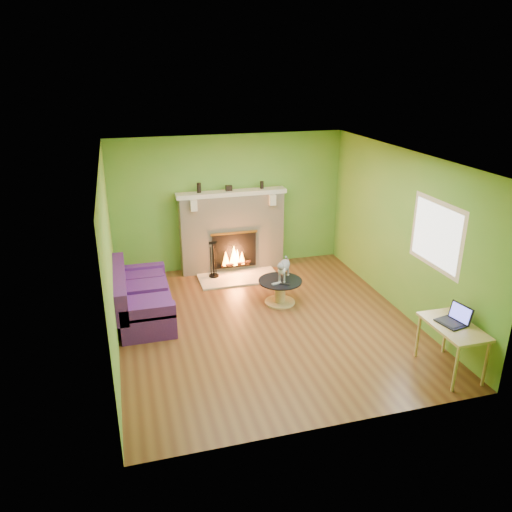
# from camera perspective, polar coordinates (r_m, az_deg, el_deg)

# --- Properties ---
(floor) EXTENTS (5.00, 5.00, 0.00)m
(floor) POSITION_cam_1_polar(r_m,az_deg,el_deg) (7.93, 1.14, -7.61)
(floor) COLOR #593119
(floor) RESTS_ON ground
(ceiling) EXTENTS (5.00, 5.00, 0.00)m
(ceiling) POSITION_cam_1_polar(r_m,az_deg,el_deg) (7.05, 1.30, 11.24)
(ceiling) COLOR white
(ceiling) RESTS_ON wall_back
(wall_back) EXTENTS (5.00, 0.00, 5.00)m
(wall_back) POSITION_cam_1_polar(r_m,az_deg,el_deg) (9.70, -3.07, 6.11)
(wall_back) COLOR #529831
(wall_back) RESTS_ON floor
(wall_front) EXTENTS (5.00, 0.00, 5.00)m
(wall_front) POSITION_cam_1_polar(r_m,az_deg,el_deg) (5.26, 9.16, -7.74)
(wall_front) COLOR #529831
(wall_front) RESTS_ON floor
(wall_left) EXTENTS (0.00, 5.00, 5.00)m
(wall_left) POSITION_cam_1_polar(r_m,az_deg,el_deg) (7.11, -16.42, -0.45)
(wall_left) COLOR #529831
(wall_left) RESTS_ON floor
(wall_right) EXTENTS (0.00, 5.00, 5.00)m
(wall_right) POSITION_cam_1_polar(r_m,az_deg,el_deg) (8.29, 16.29, 2.63)
(wall_right) COLOR #529831
(wall_right) RESTS_ON floor
(window_frame) EXTENTS (0.00, 1.20, 1.20)m
(window_frame) POSITION_cam_1_polar(r_m,az_deg,el_deg) (7.51, 19.93, 2.29)
(window_frame) COLOR silver
(window_frame) RESTS_ON wall_right
(window_pane) EXTENTS (0.00, 1.06, 1.06)m
(window_pane) POSITION_cam_1_polar(r_m,az_deg,el_deg) (7.50, 19.88, 2.29)
(window_pane) COLOR white
(window_pane) RESTS_ON wall_right
(fireplace) EXTENTS (2.10, 0.46, 1.58)m
(fireplace) POSITION_cam_1_polar(r_m,az_deg,el_deg) (9.68, -2.77, 2.82)
(fireplace) COLOR #BEB79E
(fireplace) RESTS_ON floor
(hearth) EXTENTS (1.50, 0.75, 0.03)m
(hearth) POSITION_cam_1_polar(r_m,az_deg,el_deg) (9.48, -1.98, -2.47)
(hearth) COLOR beige
(hearth) RESTS_ON floor
(mantel) EXTENTS (2.10, 0.28, 0.08)m
(mantel) POSITION_cam_1_polar(r_m,az_deg,el_deg) (9.45, -2.82, 7.21)
(mantel) COLOR beige
(mantel) RESTS_ON fireplace
(sofa) EXTENTS (0.85, 1.78, 0.80)m
(sofa) POSITION_cam_1_polar(r_m,az_deg,el_deg) (8.20, -13.01, -4.72)
(sofa) COLOR #3F185E
(sofa) RESTS_ON floor
(coffee_table) EXTENTS (0.74, 0.74, 0.42)m
(coffee_table) POSITION_cam_1_polar(r_m,az_deg,el_deg) (8.45, 2.76, -3.89)
(coffee_table) COLOR tan
(coffee_table) RESTS_ON floor
(desk) EXTENTS (0.53, 0.91, 0.68)m
(desk) POSITION_cam_1_polar(r_m,az_deg,el_deg) (6.98, 21.61, -7.97)
(desk) COLOR tan
(desk) RESTS_ON floor
(cat) EXTENTS (0.52, 0.65, 0.39)m
(cat) POSITION_cam_1_polar(r_m,az_deg,el_deg) (8.37, 3.22, -1.38)
(cat) COLOR slate
(cat) RESTS_ON coffee_table
(remote_silver) EXTENTS (0.18, 0.08, 0.02)m
(remote_silver) POSITION_cam_1_polar(r_m,az_deg,el_deg) (8.24, 2.38, -3.14)
(remote_silver) COLOR #99999B
(remote_silver) RESTS_ON coffee_table
(remote_black) EXTENTS (0.16, 0.12, 0.02)m
(remote_black) POSITION_cam_1_polar(r_m,az_deg,el_deg) (8.23, 3.31, -3.21)
(remote_black) COLOR black
(remote_black) RESTS_ON coffee_table
(laptop) EXTENTS (0.36, 0.40, 0.26)m
(laptop) POSITION_cam_1_polar(r_m,az_deg,el_deg) (6.91, 21.47, -6.29)
(laptop) COLOR black
(laptop) RESTS_ON desk
(fire_tools) EXTENTS (0.19, 0.19, 0.70)m
(fire_tools) POSITION_cam_1_polar(r_m,az_deg,el_deg) (9.39, -4.89, -0.35)
(fire_tools) COLOR black
(fire_tools) RESTS_ON hearth
(mantel_vase_left) EXTENTS (0.08, 0.08, 0.18)m
(mantel_vase_left) POSITION_cam_1_polar(r_m,az_deg,el_deg) (9.33, -6.54, 7.74)
(mantel_vase_left) COLOR black
(mantel_vase_left) RESTS_ON mantel
(mantel_vase_right) EXTENTS (0.07, 0.07, 0.14)m
(mantel_vase_right) POSITION_cam_1_polar(r_m,az_deg,el_deg) (9.60, 0.67, 8.13)
(mantel_vase_right) COLOR black
(mantel_vase_right) RESTS_ON mantel
(mantel_box) EXTENTS (0.12, 0.08, 0.10)m
(mantel_box) POSITION_cam_1_polar(r_m,az_deg,el_deg) (9.45, -3.13, 7.76)
(mantel_box) COLOR black
(mantel_box) RESTS_ON mantel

